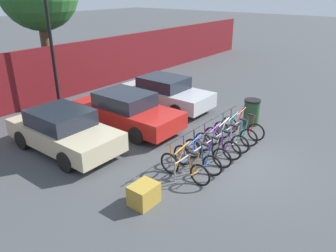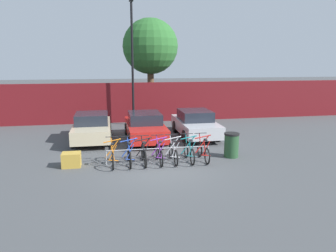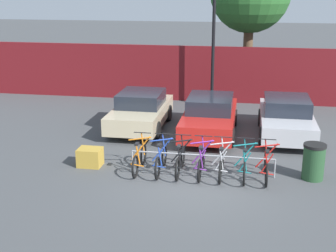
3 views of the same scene
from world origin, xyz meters
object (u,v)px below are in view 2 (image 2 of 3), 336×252
(car_red, at_px, (145,127))
(tree_behind_hoarding, at_px, (150,47))
(bike_rack, at_px, (159,150))
(bicycle_teal, at_px, (189,152))
(car_silver, at_px, (195,124))
(cargo_crate, at_px, (71,160))
(lamp_post, at_px, (132,57))
(bicycle_purple, at_px, (159,154))
(bicycle_black, at_px, (144,154))
(bicycle_silver, at_px, (173,153))
(bicycle_red, at_px, (203,151))
(trash_bin, at_px, (231,145))
(bicycle_orange, at_px, (113,156))
(car_beige, at_px, (92,127))
(bicycle_blue, at_px, (129,155))

(car_red, xyz_separation_m, tree_behind_hoarding, (1.21, 6.85, 4.21))
(bike_rack, height_order, bicycle_teal, bicycle_teal)
(car_silver, bearing_deg, cargo_crate, -145.81)
(car_red, bearing_deg, lamp_post, 93.62)
(car_red, distance_m, tree_behind_hoarding, 8.13)
(bicycle_purple, height_order, bicycle_teal, same)
(bicycle_black, bearing_deg, bike_rack, 15.84)
(bicycle_silver, xyz_separation_m, car_red, (-0.69, 3.93, 0.31))
(bicycle_red, bearing_deg, lamp_post, 101.63)
(bike_rack, relative_size, bicycle_teal, 2.44)
(bicycle_purple, relative_size, trash_bin, 1.66)
(bicycle_red, bearing_deg, bicycle_orange, 176.29)
(bike_rack, bearing_deg, car_beige, 123.98)
(lamp_post, height_order, trash_bin, lamp_post)
(car_red, bearing_deg, bicycle_blue, -105.13)
(bicycle_black, distance_m, car_beige, 4.76)
(bicycle_black, relative_size, car_silver, 0.40)
(bicycle_teal, bearing_deg, car_silver, 74.45)
(bicycle_black, relative_size, tree_behind_hoarding, 0.25)
(bicycle_orange, relative_size, bicycle_black, 1.00)
(lamp_post, bearing_deg, trash_bin, -65.66)
(bicycle_silver, bearing_deg, bicycle_black, 179.31)
(bicycle_orange, bearing_deg, bicycle_teal, -2.22)
(car_red, bearing_deg, bicycle_orange, -113.46)
(bicycle_purple, relative_size, lamp_post, 0.22)
(bicycle_silver, distance_m, bicycle_red, 1.24)
(car_silver, bearing_deg, lamp_post, 128.41)
(bicycle_red, distance_m, lamp_post, 9.09)
(bike_rack, xyz_separation_m, bicycle_teal, (1.22, -0.15, -0.11))
(bicycle_purple, height_order, bicycle_red, same)
(car_silver, bearing_deg, car_beige, 179.70)
(bike_rack, height_order, bicycle_silver, bicycle_silver)
(bicycle_purple, height_order, tree_behind_hoarding, tree_behind_hoarding)
(bicycle_blue, bearing_deg, car_beige, 109.07)
(bicycle_silver, height_order, car_red, car_red)
(car_silver, relative_size, lamp_post, 0.56)
(bicycle_orange, height_order, lamp_post, lamp_post)
(car_beige, distance_m, car_silver, 5.37)
(bicycle_purple, height_order, cargo_crate, bicycle_purple)
(bicycle_blue, xyz_separation_m, bicycle_purple, (1.18, 0.00, 0.00))
(tree_behind_hoarding, bearing_deg, bicycle_orange, -105.16)
(bicycle_silver, distance_m, bicycle_teal, 0.65)
(bike_rack, height_order, bicycle_black, bicycle_black)
(bicycle_orange, bearing_deg, lamp_post, 77.49)
(bicycle_blue, relative_size, bicycle_red, 1.00)
(car_silver, height_order, trash_bin, car_silver)
(bicycle_orange, bearing_deg, bicycle_red, -2.22)
(bicycle_silver, bearing_deg, bicycle_orange, 179.31)
(bicycle_teal, height_order, car_red, car_red)
(cargo_crate, bearing_deg, car_silver, 34.19)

